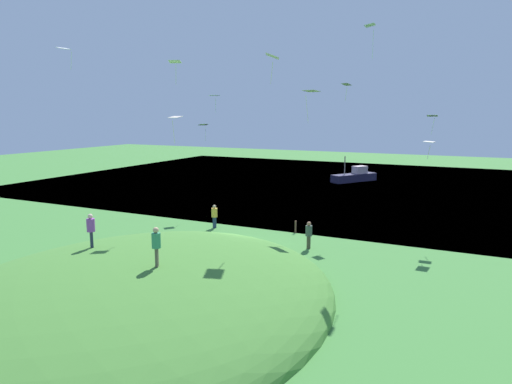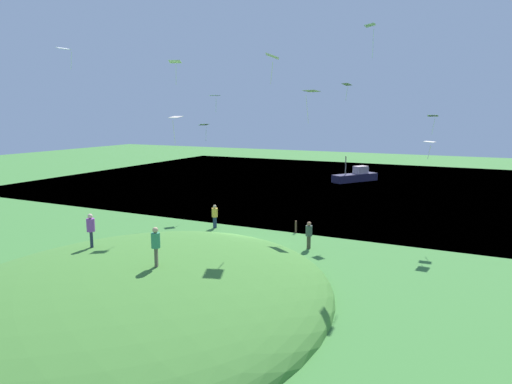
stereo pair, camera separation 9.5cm
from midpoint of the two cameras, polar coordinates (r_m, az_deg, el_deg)
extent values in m
plane|color=#3F7D36|center=(31.34, -1.77, -6.91)|extent=(160.00, 160.00, 0.00)
cube|color=#375A7A|center=(60.38, 12.40, 0.71)|extent=(52.23, 80.00, 0.40)
ellipsoid|color=#447C31|center=(23.42, -14.85, -13.11)|extent=(23.02, 18.71, 4.25)
cube|color=#211F3A|center=(62.98, 12.08, 1.73)|extent=(6.48, 5.02, 1.01)
cube|color=#C0A5AD|center=(63.54, 12.77, 2.68)|extent=(2.16, 1.97, 0.99)
cylinder|color=gray|center=(61.66, 11.00, 3.21)|extent=(0.14, 0.14, 2.43)
cube|color=brown|center=(21.57, -12.03, -7.83)|extent=(0.25, 0.21, 0.87)
cylinder|color=#35885C|center=(21.35, -12.10, -5.82)|extent=(0.54, 0.54, 0.69)
sphere|color=tan|center=(21.23, -12.15, -4.58)|extent=(0.26, 0.26, 0.26)
cube|color=#1F2F4E|center=(36.79, -5.00, -3.74)|extent=(0.29, 0.24, 0.88)
cylinder|color=gold|center=(36.61, -5.02, -2.53)|extent=(0.63, 0.63, 0.70)
sphere|color=tan|center=(36.52, -5.03, -1.79)|extent=(0.27, 0.27, 0.27)
cube|color=#3E3C2B|center=(31.31, 6.58, -6.15)|extent=(0.27, 0.21, 0.88)
cylinder|color=#3A473E|center=(31.11, 6.61, -4.75)|extent=(0.57, 0.57, 0.70)
sphere|color=#A26B4D|center=(30.99, 6.62, -3.88)|extent=(0.27, 0.27, 0.27)
cube|color=#262D43|center=(26.09, -19.45, -5.50)|extent=(0.24, 0.26, 0.87)
cylinder|color=purple|center=(25.90, -19.55, -3.84)|extent=(0.59, 0.59, 0.69)
sphere|color=beige|center=(25.80, -19.61, -2.82)|extent=(0.26, 0.26, 0.26)
cube|color=white|center=(39.57, -4.99, 11.73)|extent=(1.04, 1.00, 0.04)
cylinder|color=white|center=(39.55, -4.86, 10.58)|extent=(0.08, 0.05, 1.17)
cube|color=white|center=(30.74, -9.82, 15.51)|extent=(0.76, 0.89, 0.16)
cylinder|color=white|center=(30.52, -9.70, 14.03)|extent=(0.09, 0.11, 1.25)
cube|color=silver|center=(27.70, 2.12, 16.34)|extent=(1.32, 1.12, 0.29)
cylinder|color=silver|center=(27.88, 2.04, 14.40)|extent=(0.16, 0.23, 1.27)
cube|color=#F2DDD4|center=(33.32, 20.62, 5.79)|extent=(1.01, 0.75, 0.07)
cylinder|color=#F2DDD4|center=(33.24, 20.57, 4.58)|extent=(0.14, 0.17, 0.91)
cube|color=white|center=(41.88, -6.37, 8.23)|extent=(1.01, 0.95, 0.15)
cylinder|color=white|center=(41.68, -6.09, 7.07)|extent=(0.22, 0.07, 1.27)
cube|color=white|center=(36.01, 20.97, 8.75)|extent=(0.53, 0.74, 0.14)
cylinder|color=white|center=(36.20, 21.02, 7.53)|extent=(0.19, 0.18, 1.16)
cube|color=white|center=(26.60, -22.51, 15.97)|extent=(0.69, 0.54, 0.13)
cylinder|color=white|center=(26.50, -21.65, 14.76)|extent=(0.10, 0.10, 0.88)
cube|color=silver|center=(37.07, 11.16, 12.85)|extent=(0.84, 0.90, 0.18)
cylinder|color=silver|center=(36.81, 11.14, 11.75)|extent=(0.09, 0.15, 1.08)
cube|color=#F6E1CE|center=(35.07, -9.75, 9.06)|extent=(0.80, 1.05, 0.15)
cylinder|color=#F6E1CE|center=(35.28, -9.97, 7.25)|extent=(0.22, 0.07, 1.74)
cube|color=white|center=(30.04, 13.93, 19.29)|extent=(0.89, 0.65, 0.14)
cylinder|color=white|center=(29.99, 14.27, 17.21)|extent=(0.23, 0.07, 1.73)
cube|color=white|center=(32.56, 6.92, 12.22)|extent=(1.15, 1.32, 0.12)
cylinder|color=white|center=(32.62, 6.39, 10.06)|extent=(0.06, 0.25, 1.91)
cylinder|color=brown|center=(35.34, 5.00, -4.27)|extent=(0.14, 0.14, 0.91)
camera|label=1|loc=(0.05, -89.90, 0.02)|focal=32.57mm
camera|label=2|loc=(0.05, 90.10, -0.02)|focal=32.57mm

